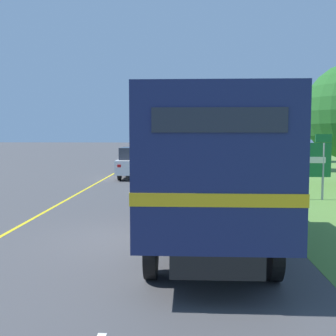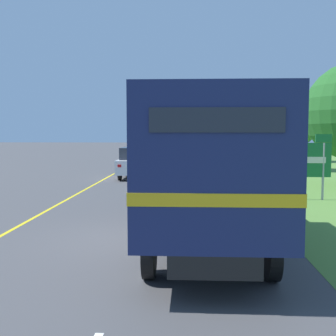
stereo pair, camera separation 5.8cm
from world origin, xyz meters
name	(u,v)px [view 1 (the left image)]	position (x,y,z in m)	size (l,w,h in m)	color
ground_plane	(143,239)	(0.00, 0.00, 0.00)	(200.00, 200.00, 0.00)	#444447
edge_line_yellow	(112,175)	(-3.70, 15.94, 0.00)	(0.12, 62.68, 0.01)	yellow
centre_dash_near	(144,236)	(0.00, 0.28, 0.00)	(0.12, 2.60, 0.01)	white
centre_dash_mid_a	(161,197)	(0.00, 6.88, 0.00)	(0.12, 2.60, 0.01)	white
centre_dash_mid_b	(168,179)	(0.00, 13.48, 0.00)	(0.12, 2.60, 0.01)	white
centre_dash_far	(172,169)	(0.00, 20.08, 0.00)	(0.12, 2.60, 0.01)	white
centre_dash_farthest	(175,163)	(0.00, 26.68, 0.00)	(0.12, 2.60, 0.01)	white
horse_trailer_truck	(206,163)	(1.58, -0.27, 1.95)	(2.61, 8.70, 3.45)	black
lead_car_white	(135,162)	(-1.97, 14.10, 0.92)	(1.80, 3.98, 1.81)	black
lead_car_black_ahead	(198,151)	(2.04, 27.47, 1.02)	(1.80, 3.99, 2.05)	black
highway_sign	(306,161)	(5.83, 6.48, 1.57)	(2.00, 0.09, 2.62)	#9E9EA3
roadside_tree_mid	(299,119)	(8.92, 19.70, 3.59)	(3.32, 3.32, 5.26)	#4C3823
roadside_tree_far	(295,126)	(10.90, 28.87, 3.24)	(3.79, 3.79, 5.14)	brown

